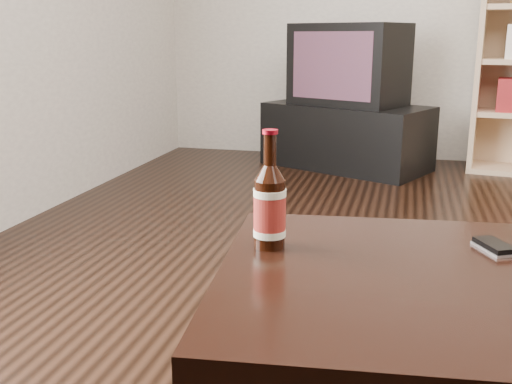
% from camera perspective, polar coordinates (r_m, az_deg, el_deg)
% --- Properties ---
extents(tv_stand, '(1.23, 0.96, 0.44)m').
position_cam_1_polar(tv_stand, '(4.26, 8.59, 5.28)').
color(tv_stand, black).
rests_on(tv_stand, floor).
extents(tv, '(0.85, 0.71, 0.54)m').
position_cam_1_polar(tv, '(4.20, 8.84, 11.90)').
color(tv, black).
rests_on(tv, tv_stand).
extents(beer_bottle, '(0.09, 0.09, 0.25)m').
position_cam_1_polar(beer_bottle, '(1.27, 1.31, -1.42)').
color(beer_bottle, black).
rests_on(beer_bottle, coffee_table).
extents(phone, '(0.09, 0.11, 0.02)m').
position_cam_1_polar(phone, '(1.37, 21.74, -4.85)').
color(phone, silver).
rests_on(phone, coffee_table).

